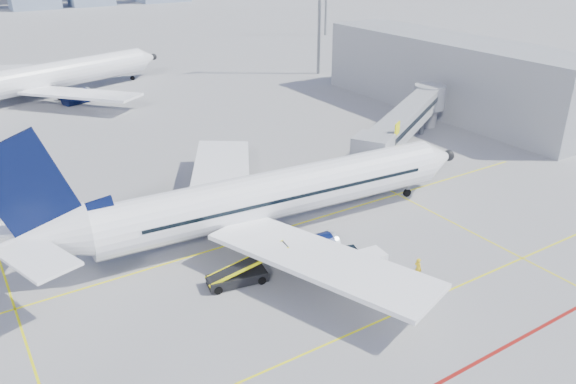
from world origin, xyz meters
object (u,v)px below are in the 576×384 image
at_px(cargo_dolly, 361,267).
at_px(baggage_tug, 354,257).
at_px(main_aircraft, 260,198).
at_px(ramp_worker, 418,269).
at_px(second_aircraft, 44,78).
at_px(belt_loader, 239,276).

bearing_deg(cargo_dolly, baggage_tug, 71.68).
relative_size(main_aircraft, baggage_tug, 16.78).
relative_size(baggage_tug, ramp_worker, 1.41).
distance_m(baggage_tug, ramp_worker, 4.75).
bearing_deg(second_aircraft, main_aircraft, -101.56).
relative_size(main_aircraft, belt_loader, 6.64).
distance_m(second_aircraft, belt_loader, 60.52).
height_order(main_aircraft, ramp_worker, main_aircraft).
bearing_deg(cargo_dolly, main_aircraft, 109.97).
relative_size(cargo_dolly, belt_loader, 0.64).
bearing_deg(baggage_tug, cargo_dolly, -99.32).
bearing_deg(belt_loader, ramp_worker, -20.24).
xyz_separation_m(second_aircraft, belt_loader, (1.03, -60.46, -2.58)).
height_order(second_aircraft, ramp_worker, second_aircraft).
bearing_deg(baggage_tug, second_aircraft, 113.34).
xyz_separation_m(baggage_tug, belt_loader, (-8.34, 2.54, -0.09)).
bearing_deg(ramp_worker, main_aircraft, 24.82).
bearing_deg(main_aircraft, second_aircraft, 100.51).
height_order(cargo_dolly, ramp_worker, cargo_dolly).
bearing_deg(main_aircraft, baggage_tug, -63.68).
bearing_deg(baggage_tug, main_aircraft, 126.99).
xyz_separation_m(main_aircraft, baggage_tug, (3.31, -8.13, -2.49)).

